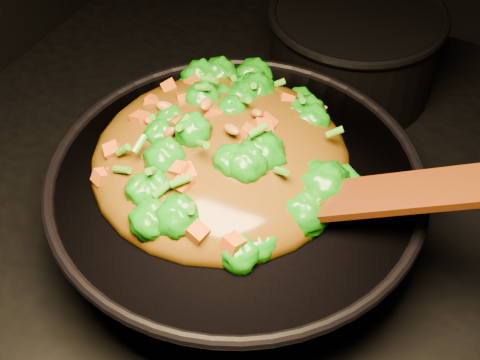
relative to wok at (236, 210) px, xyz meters
The scene contains 4 objects.
wok is the anchor object (origin of this frame).
stir_fry 0.11m from the wok, 158.77° to the left, with size 0.30×0.30×0.10m, color #147808, non-canonical shape.
spatula 0.21m from the wok, ahead, with size 0.34×0.05×0.01m, color #341403.
back_pot 0.35m from the wok, 88.71° to the left, with size 0.25×0.25×0.14m, color black.
Camera 1 is at (0.15, -0.57, 1.57)m, focal length 50.00 mm.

